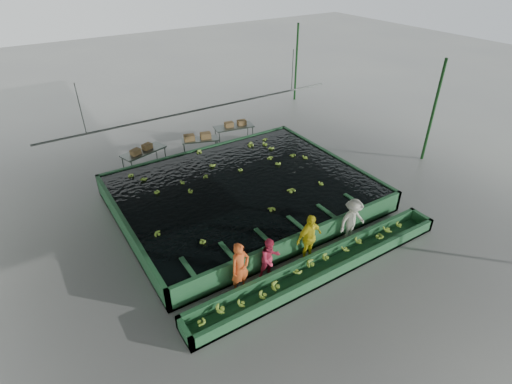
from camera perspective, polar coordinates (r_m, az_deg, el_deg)
ground at (r=15.93m, az=0.97°, el=-3.85°), size 80.00×80.00×0.00m
shed_roof at (r=13.60m, az=1.16°, el=13.44°), size 20.00×22.00×0.04m
shed_posts at (r=14.60m, az=1.06°, el=4.10°), size 20.00×22.00×5.00m
flotation_tank at (r=16.73m, az=-1.84°, el=-0.06°), size 10.00×8.00×0.90m
tank_water at (r=16.52m, az=-1.87°, el=1.12°), size 9.70×7.70×0.00m
sorting_trough at (r=13.60m, az=9.49°, el=-10.49°), size 10.00×1.00×0.50m
cableway_rail at (r=18.40m, az=-7.72°, el=11.64°), size 0.08×0.08×14.00m
rail_hanger_left at (r=16.75m, az=-23.79°, el=10.76°), size 0.04×0.04×2.00m
rail_hanger_right at (r=20.58m, az=5.23°, el=16.93°), size 0.04×0.04×2.00m
worker_a at (r=12.42m, az=-2.28°, el=-10.81°), size 0.71×0.52×1.81m
worker_b at (r=12.96m, az=2.02°, el=-9.49°), size 0.74×0.58×1.52m
worker_c at (r=13.62m, az=7.59°, el=-6.53°), size 1.10×0.52×1.83m
worker_d at (r=14.80m, az=13.61°, el=-3.95°), size 1.13×0.67×1.73m
packing_table_left at (r=19.95m, az=-15.60°, el=4.46°), size 2.27×1.43×0.96m
packing_table_mid at (r=20.88m, az=-7.93°, el=6.48°), size 1.99×1.31×0.84m
packing_table_right at (r=21.94m, az=-3.16°, el=8.22°), size 2.22×1.20×0.96m
box_stack_left at (r=19.68m, az=-16.00°, el=5.59°), size 1.19×0.76×0.25m
box_stack_mid at (r=20.67m, az=-8.33°, el=7.47°), size 1.41×0.70×0.29m
box_stack_right at (r=21.81m, az=-2.96°, el=9.45°), size 1.22×0.53×0.25m
floating_bananas at (r=17.12m, az=-3.24°, el=2.28°), size 8.97×6.12×0.12m
trough_bananas at (r=13.50m, az=9.55°, el=-10.02°), size 9.07×0.60×0.12m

